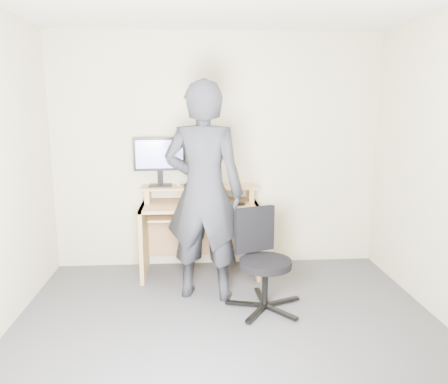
{
  "coord_description": "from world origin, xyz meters",
  "views": [
    {
      "loc": [
        -0.27,
        -2.93,
        1.75
      ],
      "look_at": [
        0.02,
        1.05,
        0.95
      ],
      "focal_mm": 35.0,
      "sensor_mm": 36.0,
      "label": 1
    }
  ],
  "objects": [
    {
      "name": "smartphone",
      "position": [
        -0.01,
        1.56,
        0.92
      ],
      "size": [
        0.08,
        0.14,
        0.01
      ],
      "primitive_type": "cube",
      "rotation": [
        0.0,
        0.0,
        -0.1
      ],
      "color": "black",
      "rests_on": "desk"
    },
    {
      "name": "desk",
      "position": [
        -0.2,
        1.53,
        0.55
      ],
      "size": [
        1.2,
        0.6,
        0.91
      ],
      "color": "tan",
      "rests_on": "ground"
    },
    {
      "name": "headphones",
      "position": [
        -0.35,
        1.65,
        0.92
      ],
      "size": [
        0.18,
        0.18,
        0.06
      ],
      "primitive_type": "torus",
      "rotation": [
        0.26,
        0.0,
        0.19
      ],
      "color": "silver",
      "rests_on": "desk"
    },
    {
      "name": "ground",
      "position": [
        0.0,
        0.0,
        0.0
      ],
      "size": [
        3.5,
        3.5,
        0.0
      ],
      "primitive_type": "plane",
      "color": "#4E4E53",
      "rests_on": "ground"
    },
    {
      "name": "mouse",
      "position": [
        0.22,
        1.35,
        0.77
      ],
      "size": [
        0.11,
        0.08,
        0.04
      ],
      "primitive_type": "ellipsoid",
      "rotation": [
        0.0,
        0.0,
        -0.24
      ],
      "color": "black",
      "rests_on": "desk"
    },
    {
      "name": "external_drive",
      "position": [
        -0.28,
        1.64,
        1.01
      ],
      "size": [
        0.09,
        0.14,
        0.2
      ],
      "primitive_type": "cube",
      "rotation": [
        0.0,
        0.0,
        -0.15
      ],
      "color": "black",
      "rests_on": "desk"
    },
    {
      "name": "person",
      "position": [
        -0.17,
        0.88,
        0.98
      ],
      "size": [
        0.81,
        0.63,
        1.97
      ],
      "primitive_type": "imported",
      "rotation": [
        0.0,
        0.0,
        2.89
      ],
      "color": "black",
      "rests_on": "ground"
    },
    {
      "name": "back_wall",
      "position": [
        0.0,
        1.75,
        1.25
      ],
      "size": [
        3.5,
        0.02,
        2.5
      ],
      "primitive_type": "cube",
      "color": "beige",
      "rests_on": "ground"
    },
    {
      "name": "charger",
      "position": [
        -0.33,
        1.53,
        0.93
      ],
      "size": [
        0.06,
        0.05,
        0.03
      ],
      "primitive_type": "cube",
      "rotation": [
        0.0,
        0.0,
        -0.32
      ],
      "color": "black",
      "rests_on": "desk"
    },
    {
      "name": "monitor",
      "position": [
        -0.61,
        1.61,
        1.21
      ],
      "size": [
        0.54,
        0.15,
        0.51
      ],
      "rotation": [
        0.0,
        0.0,
        0.08
      ],
      "color": "black",
      "rests_on": "desk"
    },
    {
      "name": "keyboard",
      "position": [
        -0.22,
        1.36,
        0.67
      ],
      "size": [
        0.47,
        0.19,
        0.03
      ],
      "primitive_type": "cube",
      "rotation": [
        0.0,
        0.0,
        0.03
      ],
      "color": "black",
      "rests_on": "desk"
    },
    {
      "name": "travel_mug",
      "position": [
        -0.14,
        1.59,
        0.99
      ],
      "size": [
        0.09,
        0.09,
        0.17
      ],
      "primitive_type": "cylinder",
      "rotation": [
        0.0,
        0.0,
        -0.3
      ],
      "color": "silver",
      "rests_on": "desk"
    },
    {
      "name": "office_chair",
      "position": [
        0.32,
        0.63,
        0.46
      ],
      "size": [
        0.68,
        0.65,
        0.85
      ],
      "rotation": [
        0.0,
        0.0,
        0.37
      ],
      "color": "black",
      "rests_on": "ground"
    }
  ]
}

